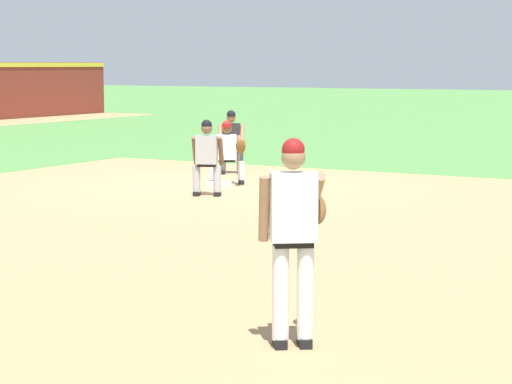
{
  "coord_description": "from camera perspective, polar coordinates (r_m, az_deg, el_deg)",
  "views": [
    {
      "loc": [
        -17.38,
        -10.68,
        2.49
      ],
      "look_at": [
        -6.83,
        -4.72,
        0.94
      ],
      "focal_mm": 70.0,
      "sensor_mm": 36.0,
      "label": 1
    }
  ],
  "objects": [
    {
      "name": "infield_dirt_patch",
      "position": [
        14.69,
        -0.85,
        -2.44
      ],
      "size": [
        18.0,
        18.0,
        0.01
      ],
      "primitive_type": "cube",
      "color": "tan",
      "rests_on": "ground"
    },
    {
      "name": "first_baseman",
      "position": [
        20.75,
        -1.61,
        2.43
      ],
      "size": [
        0.8,
        1.05,
        1.34
      ],
      "color": "black",
      "rests_on": "ground"
    },
    {
      "name": "pitcher",
      "position": [
        8.74,
        2.21,
        -2.13
      ],
      "size": [
        0.85,
        0.57,
        1.86
      ],
      "color": "black",
      "rests_on": "ground"
    },
    {
      "name": "ground_plane",
      "position": [
        20.55,
        -2.12,
        0.33
      ],
      "size": [
        160.0,
        160.0,
        0.0
      ],
      "primitive_type": "plane",
      "color": "#518942"
    },
    {
      "name": "first_base_bag",
      "position": [
        20.54,
        -2.12,
        0.46
      ],
      "size": [
        0.38,
        0.38,
        0.09
      ],
      "primitive_type": "cube",
      "color": "white",
      "rests_on": "ground"
    },
    {
      "name": "baseball",
      "position": [
        14.77,
        0.77,
        -2.26
      ],
      "size": [
        0.07,
        0.07,
        0.07
      ],
      "primitive_type": "sphere",
      "color": "white",
      "rests_on": "ground"
    },
    {
      "name": "baserunner",
      "position": [
        18.92,
        -2.83,
        2.14
      ],
      "size": [
        0.59,
        0.67,
        1.46
      ],
      "color": "black",
      "rests_on": "ground"
    },
    {
      "name": "umpire",
      "position": [
        22.77,
        -1.42,
        3.02
      ],
      "size": [
        0.64,
        0.68,
        1.46
      ],
      "color": "black",
      "rests_on": "ground"
    }
  ]
}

